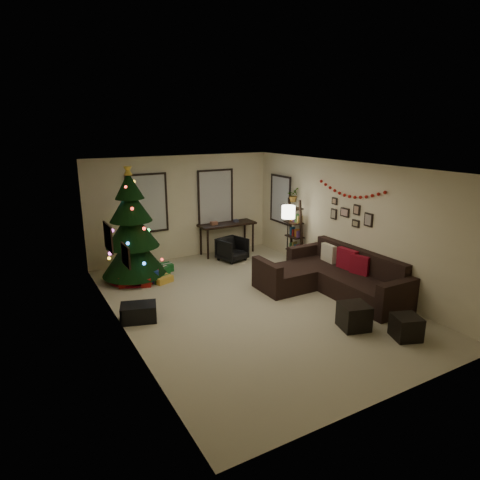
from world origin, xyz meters
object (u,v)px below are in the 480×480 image
Objects in this scene: christmas_tree at (132,233)px; desk at (227,227)px; sofa at (331,278)px; desk_chair at (232,249)px; bookshelf at (295,232)px.

desk is at bearing 15.27° from christmas_tree.
sofa is 1.85× the size of desk.
desk_chair is (2.61, 0.12, -0.81)m from christmas_tree.
bookshelf is at bearing -50.95° from desk_chair.
desk is 0.81m from desk_chair.
christmas_tree reaches higher than desk_chair.
bookshelf is (3.93, -0.82, -0.30)m from christmas_tree.
desk_chair is at bearing 106.26° from sofa.
sofa is 2.07m from bookshelf.
desk_chair is (-0.19, -0.65, -0.45)m from desk.
bookshelf is (1.32, -0.93, 0.50)m from desk_chair.
christmas_tree is 1.61× the size of bookshelf.
desk_chair is (-0.84, 2.88, 0.01)m from sofa.
sofa is at bearing -79.60° from desk.
desk is (-0.65, 3.53, 0.46)m from sofa.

